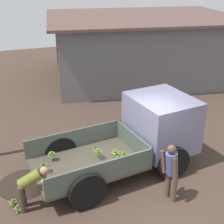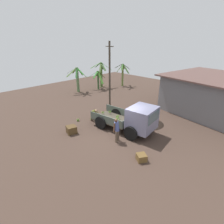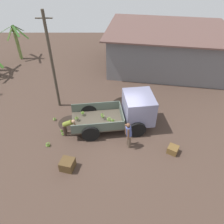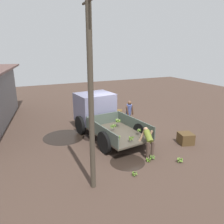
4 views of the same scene
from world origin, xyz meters
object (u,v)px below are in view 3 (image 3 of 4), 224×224
at_px(person_foreground_visitor, 129,134).
at_px(wooden_crate_1, 173,150).
at_px(banana_bunch_on_ground_3, 62,130).
at_px(wooden_crate_0, 67,164).
at_px(banana_bunch_on_ground_1, 55,119).
at_px(utility_pole, 52,63).
at_px(banana_bunch_on_ground_0, 63,133).
at_px(person_bystander_near_shed, 114,67).
at_px(person_worker_loading, 68,126).
at_px(cargo_truck, 131,110).
at_px(banana_bunch_on_ground_2, 48,145).

relative_size(person_foreground_visitor, wooden_crate_1, 3.17).
bearing_deg(banana_bunch_on_ground_3, wooden_crate_0, -73.87).
height_order(person_foreground_visitor, banana_bunch_on_ground_1, person_foreground_visitor).
relative_size(utility_pole, banana_bunch_on_ground_0, 24.32).
bearing_deg(utility_pole, banana_bunch_on_ground_3, -76.29).
xyz_separation_m(utility_pole, person_bystander_near_shed, (3.78, 3.90, -2.25)).
bearing_deg(banana_bunch_on_ground_3, person_foreground_visitor, -16.41).
xyz_separation_m(person_worker_loading, wooden_crate_0, (0.29, -2.38, -0.46)).
bearing_deg(utility_pole, person_bystander_near_shed, 45.86).
relative_size(person_bystander_near_shed, banana_bunch_on_ground_1, 7.30).
xyz_separation_m(person_worker_loading, banana_bunch_on_ground_1, (-1.13, 1.31, -0.62)).
bearing_deg(wooden_crate_0, banana_bunch_on_ground_0, 105.47).
bearing_deg(banana_bunch_on_ground_1, person_foreground_visitor, -25.79).
distance_m(utility_pole, wooden_crate_0, 6.20).
xyz_separation_m(cargo_truck, banana_bunch_on_ground_3, (-4.08, -0.64, -1.01)).
bearing_deg(person_bystander_near_shed, banana_bunch_on_ground_0, -107.62).
xyz_separation_m(person_foreground_visitor, banana_bunch_on_ground_0, (-3.75, 0.86, -0.80)).
bearing_deg(person_bystander_near_shed, banana_bunch_on_ground_2, -109.42).
bearing_deg(banana_bunch_on_ground_1, banana_bunch_on_ground_3, -57.87).
relative_size(banana_bunch_on_ground_3, wooden_crate_0, 0.34).
xyz_separation_m(person_worker_loading, wooden_crate_1, (5.76, -1.34, -0.53)).
distance_m(person_foreground_visitor, banana_bunch_on_ground_3, 4.10).
xyz_separation_m(banana_bunch_on_ground_0, wooden_crate_0, (0.66, -2.37, 0.16)).
bearing_deg(person_bystander_near_shed, wooden_crate_0, -98.13).
height_order(utility_pole, wooden_crate_1, utility_pole).
bearing_deg(cargo_truck, banana_bunch_on_ground_2, -166.28).
height_order(banana_bunch_on_ground_1, banana_bunch_on_ground_3, banana_bunch_on_ground_3).
bearing_deg(wooden_crate_0, banana_bunch_on_ground_1, 111.06).
xyz_separation_m(banana_bunch_on_ground_3, wooden_crate_1, (6.23, -1.61, 0.08)).
bearing_deg(cargo_truck, banana_bunch_on_ground_3, -178.42).
distance_m(cargo_truck, banana_bunch_on_ground_1, 4.86).
height_order(banana_bunch_on_ground_2, wooden_crate_1, wooden_crate_1).
relative_size(person_worker_loading, wooden_crate_1, 2.31).
height_order(person_worker_loading, banana_bunch_on_ground_0, person_worker_loading).
distance_m(banana_bunch_on_ground_0, wooden_crate_1, 6.27).
relative_size(cargo_truck, banana_bunch_on_ground_3, 22.43).
relative_size(banana_bunch_on_ground_2, wooden_crate_1, 0.51).
height_order(banana_bunch_on_ground_1, banana_bunch_on_ground_2, banana_bunch_on_ground_2).
relative_size(utility_pole, banana_bunch_on_ground_1, 27.53).
xyz_separation_m(banana_bunch_on_ground_3, wooden_crate_0, (0.77, -2.65, 0.16)).
bearing_deg(person_worker_loading, banana_bunch_on_ground_1, 142.24).
relative_size(utility_pole, banana_bunch_on_ground_3, 27.82).
xyz_separation_m(person_bystander_near_shed, banana_bunch_on_ground_1, (-3.79, -5.50, -0.81)).
height_order(banana_bunch_on_ground_0, banana_bunch_on_ground_3, banana_bunch_on_ground_3).
distance_m(banana_bunch_on_ground_1, wooden_crate_0, 3.96).
distance_m(person_foreground_visitor, person_bystander_near_shed, 7.72).
height_order(person_foreground_visitor, banana_bunch_on_ground_3, person_foreground_visitor).
bearing_deg(banana_bunch_on_ground_0, person_foreground_visitor, -12.98).
xyz_separation_m(person_foreground_visitor, person_worker_loading, (-3.38, 0.87, -0.19)).
distance_m(banana_bunch_on_ground_1, banana_bunch_on_ground_3, 1.23).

